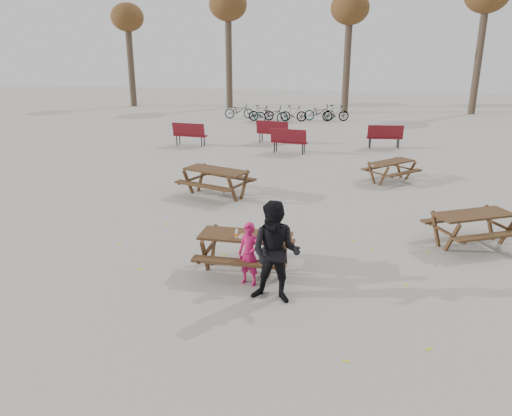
% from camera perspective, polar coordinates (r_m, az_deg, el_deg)
% --- Properties ---
extents(ground, '(80.00, 80.00, 0.00)m').
position_cam_1_polar(ground, '(10.11, -1.17, -7.15)').
color(ground, gray).
rests_on(ground, ground).
extents(main_picnic_table, '(1.80, 1.45, 0.78)m').
position_cam_1_polar(main_picnic_table, '(9.87, -1.19, -4.07)').
color(main_picnic_table, '#371F14').
rests_on(main_picnic_table, ground).
extents(food_tray, '(0.18, 0.11, 0.03)m').
position_cam_1_polar(food_tray, '(9.64, -1.43, -3.33)').
color(food_tray, white).
rests_on(food_tray, main_picnic_table).
extents(bread_roll, '(0.14, 0.06, 0.05)m').
position_cam_1_polar(bread_roll, '(9.62, -1.43, -3.10)').
color(bread_roll, tan).
rests_on(bread_roll, food_tray).
extents(soda_bottle, '(0.07, 0.07, 0.17)m').
position_cam_1_polar(soda_bottle, '(9.64, -2.22, -2.98)').
color(soda_bottle, silver).
rests_on(soda_bottle, main_picnic_table).
extents(child, '(0.51, 0.40, 1.22)m').
position_cam_1_polar(child, '(9.34, -0.78, -5.28)').
color(child, '#B61652').
rests_on(child, ground).
extents(adult, '(0.95, 0.77, 1.84)m').
position_cam_1_polar(adult, '(8.62, 2.25, -5.14)').
color(adult, black).
rests_on(adult, ground).
extents(picnic_table_east, '(2.21, 2.07, 0.75)m').
position_cam_1_polar(picnic_table_east, '(12.20, 23.42, -2.25)').
color(picnic_table_east, '#371F14').
rests_on(picnic_table_east, ground).
extents(picnic_table_north, '(2.30, 2.08, 0.82)m').
position_cam_1_polar(picnic_table_north, '(14.82, -4.58, 2.88)').
color(picnic_table_north, '#371F14').
rests_on(picnic_table_north, ground).
extents(picnic_table_far, '(2.00, 2.01, 0.67)m').
position_cam_1_polar(picnic_table_far, '(17.01, 15.20, 4.07)').
color(picnic_table_far, '#371F14').
rests_on(picnic_table_far, ground).
extents(park_bench_row, '(9.98, 2.73, 1.03)m').
position_cam_1_polar(park_bench_row, '(21.91, 3.17, 8.27)').
color(park_bench_row, maroon).
rests_on(park_bench_row, ground).
extents(bicycle_row, '(7.47, 2.61, 1.00)m').
position_cam_1_polar(bicycle_row, '(29.55, 3.30, 10.80)').
color(bicycle_row, black).
rests_on(bicycle_row, ground).
extents(tree_row, '(32.17, 3.52, 8.26)m').
position_cam_1_polar(tree_row, '(34.11, 10.52, 21.19)').
color(tree_row, '#382B21').
rests_on(tree_row, ground).
extents(fallen_leaves, '(11.00, 11.00, 0.01)m').
position_cam_1_polar(fallen_leaves, '(12.29, 3.71, -2.40)').
color(fallen_leaves, gold).
rests_on(fallen_leaves, ground).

